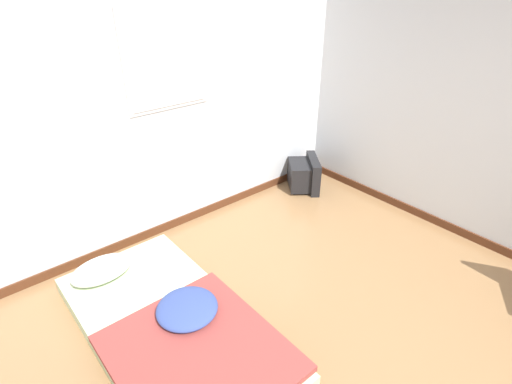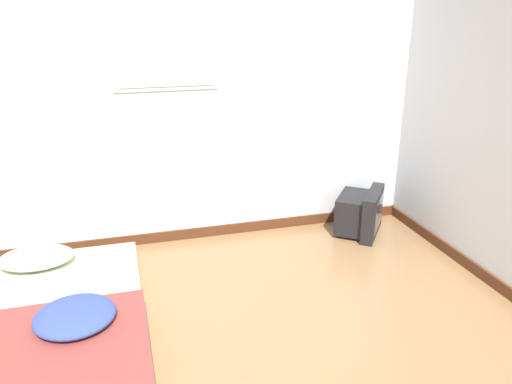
{
  "view_description": "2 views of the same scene",
  "coord_description": "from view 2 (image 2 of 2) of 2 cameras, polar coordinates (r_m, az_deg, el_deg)",
  "views": [
    {
      "loc": [
        -1.4,
        -0.6,
        2.45
      ],
      "look_at": [
        0.66,
        1.85,
        0.66
      ],
      "focal_mm": 28.0,
      "sensor_mm": 36.0,
      "label": 1
    },
    {
      "loc": [
        -0.04,
        -1.25,
        1.91
      ],
      "look_at": [
        0.83,
        1.84,
        0.72
      ],
      "focal_mm": 35.0,
      "sensor_mm": 36.0,
      "label": 2
    }
  ],
  "objects": [
    {
      "name": "wall_back",
      "position": [
        4.08,
        -15.2,
        10.89
      ],
      "size": [
        7.37,
        0.08,
        2.6
      ],
      "color": "silver",
      "rests_on": "ground_plane"
    },
    {
      "name": "mattress_bed",
      "position": [
        3.28,
        -22.07,
        -14.87
      ],
      "size": [
        1.06,
        2.09,
        0.29
      ],
      "color": "beige",
      "rests_on": "ground_plane"
    },
    {
      "name": "crt_tv",
      "position": [
        4.55,
        11.88,
        -2.3
      ],
      "size": [
        0.57,
        0.59,
        0.4
      ],
      "color": "black",
      "rests_on": "ground_plane"
    }
  ]
}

